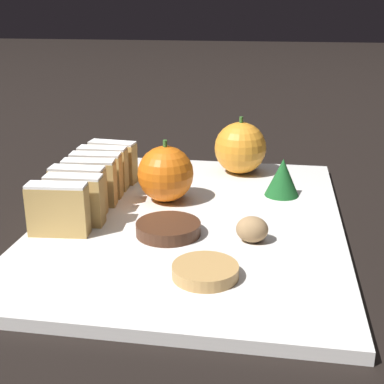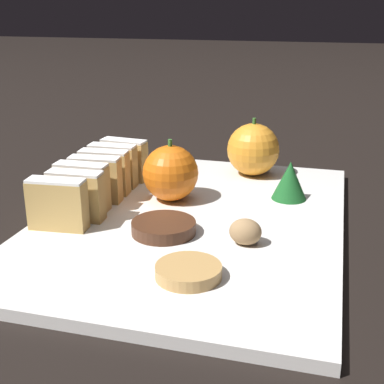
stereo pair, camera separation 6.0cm
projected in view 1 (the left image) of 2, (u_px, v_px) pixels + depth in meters
ground_plane at (192, 226)px, 0.61m from camera, size 6.00×6.00×0.00m
serving_platter at (192, 222)px, 0.61m from camera, size 0.33×0.45×0.01m
stollen_slice_front at (58, 209)px, 0.55m from camera, size 0.06×0.03×0.06m
stollen_slice_second at (74, 200)px, 0.58m from camera, size 0.06×0.03×0.06m
stollen_slice_third at (78, 191)px, 0.61m from camera, size 0.06×0.02×0.06m
stollen_slice_fourth at (89, 183)px, 0.64m from camera, size 0.06×0.03×0.06m
stollen_slice_fifth at (96, 175)px, 0.66m from camera, size 0.06×0.03×0.06m
stollen_slice_sixth at (103, 168)px, 0.69m from camera, size 0.06×0.02×0.06m
stollen_slice_back at (113, 162)px, 0.72m from camera, size 0.06×0.03×0.06m
orange_near at (240, 148)px, 0.75m from camera, size 0.07×0.07×0.08m
orange_far at (166, 174)px, 0.65m from camera, size 0.07×0.07×0.08m
walnut at (252, 229)px, 0.54m from camera, size 0.03×0.03×0.03m
chocolate_cookie at (168, 228)px, 0.56m from camera, size 0.07×0.07×0.01m
gingerbread_cookie at (205, 271)px, 0.47m from camera, size 0.06×0.06×0.01m
evergreen_sprig at (282, 177)px, 0.67m from camera, size 0.04×0.04×0.05m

